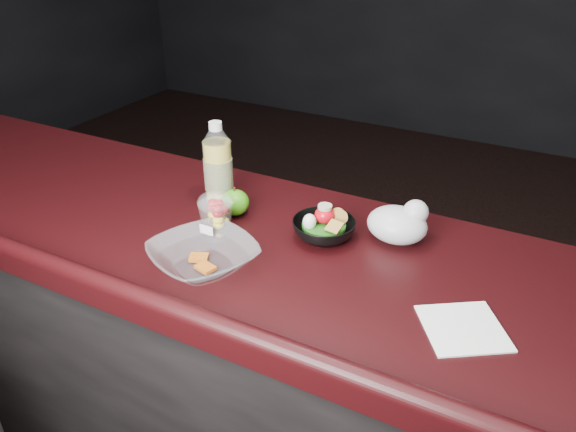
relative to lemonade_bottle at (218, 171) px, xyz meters
The scene contains 8 objects.
counter 0.70m from the lemonade_bottle, 22.09° to the right, with size 4.06×0.71×1.02m.
lemonade_bottle is the anchor object (origin of this frame).
fruit_cup 0.20m from the lemonade_bottle, 58.34° to the right, with size 0.09×0.09×0.13m.
green_apple 0.11m from the lemonade_bottle, 24.97° to the right, with size 0.08×0.08×0.08m.
plastic_bag 0.53m from the lemonade_bottle, ahead, with size 0.16×0.13×0.12m.
snack_bowl 0.36m from the lemonade_bottle, ahead, with size 0.21×0.21×0.09m.
takeout_bowl 0.34m from the lemonade_bottle, 62.78° to the right, with size 0.33×0.33×0.06m.
paper_napkin 0.80m from the lemonade_bottle, 16.84° to the right, with size 0.16×0.16×0.00m, color white.
Camera 1 is at (0.55, -0.77, 1.79)m, focal length 35.00 mm.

